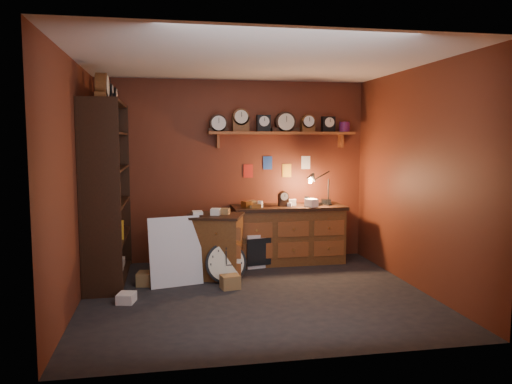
% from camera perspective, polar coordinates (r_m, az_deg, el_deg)
% --- Properties ---
extents(floor, '(4.00, 4.00, 0.00)m').
position_cam_1_polar(floor, '(6.01, -0.06, -11.64)').
color(floor, black).
rests_on(floor, ground).
extents(room_shell, '(4.02, 3.62, 2.71)m').
position_cam_1_polar(room_shell, '(5.85, 0.18, 5.01)').
color(room_shell, '#612917').
rests_on(room_shell, ground).
extents(shelving_unit, '(0.47, 1.60, 2.58)m').
position_cam_1_polar(shelving_unit, '(6.68, -16.92, 0.86)').
color(shelving_unit, black).
rests_on(shelving_unit, ground).
extents(workbench, '(1.66, 0.66, 1.36)m').
position_cam_1_polar(workbench, '(7.46, 3.71, -4.43)').
color(workbench, brown).
rests_on(workbench, ground).
extents(low_cabinet, '(0.88, 0.81, 0.92)m').
position_cam_1_polar(low_cabinet, '(6.68, -4.78, -5.86)').
color(low_cabinet, brown).
rests_on(low_cabinet, ground).
extents(big_round_clock, '(0.52, 0.17, 0.52)m').
position_cam_1_polar(big_round_clock, '(6.44, -3.46, -8.09)').
color(big_round_clock, black).
rests_on(big_round_clock, ground).
extents(white_panel, '(0.69, 0.33, 0.88)m').
position_cam_1_polar(white_panel, '(6.47, -9.11, -10.42)').
color(white_panel, silver).
rests_on(white_panel, ground).
extents(mini_fridge, '(0.55, 0.56, 0.48)m').
position_cam_1_polar(mini_fridge, '(7.32, 0.12, -6.46)').
color(mini_fridge, silver).
rests_on(mini_fridge, ground).
extents(floor_box_a, '(0.30, 0.27, 0.17)m').
position_cam_1_polar(floor_box_a, '(6.51, -12.20, -9.64)').
color(floor_box_a, olive).
rests_on(floor_box_a, ground).
extents(floor_box_b, '(0.23, 0.25, 0.11)m').
position_cam_1_polar(floor_box_b, '(5.90, -14.59, -11.63)').
color(floor_box_b, white).
rests_on(floor_box_b, ground).
extents(floor_box_c, '(0.25, 0.22, 0.17)m').
position_cam_1_polar(floor_box_c, '(6.22, -2.97, -10.22)').
color(floor_box_c, olive).
rests_on(floor_box_c, ground).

